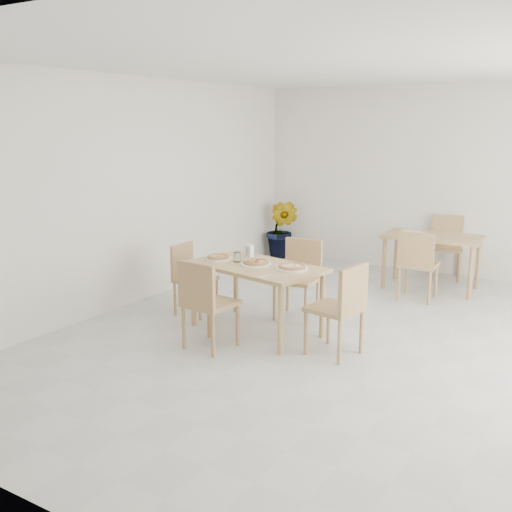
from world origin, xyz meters
The scene contains 21 objects.
main_table centered at (-1.11, -0.19, 0.66)m, with size 1.57×1.09×0.75m.
chair_south centered at (-1.25, -0.93, 0.53)m, with size 0.49×0.49×0.92m.
chair_north centered at (-0.95, 0.53, 0.53)m, with size 0.49×0.49×0.91m.
chair_west centered at (-2.12, -0.05, 0.49)m, with size 0.44×0.44×0.84m.
chair_east centered at (-0.02, -0.37, 0.54)m, with size 0.53×0.53×0.93m.
plate_margherita centered at (-1.60, -0.20, 0.76)m, with size 0.31×0.31×0.02m, color white.
plate_mushroom centered at (-0.68, -0.17, 0.76)m, with size 0.35×0.35×0.02m, color white.
plate_pepperoni centered at (-1.11, -0.20, 0.76)m, with size 0.34×0.34×0.02m, color white.
pizza_margherita centered at (-1.60, -0.20, 0.78)m, with size 0.25×0.25×0.03m.
pizza_mushroom centered at (-0.68, -0.17, 0.78)m, with size 0.33×0.33×0.03m.
pizza_pepperoni centered at (-1.11, -0.20, 0.78)m, with size 0.33×0.33×0.03m.
tumbler_a centered at (-1.36, -0.18, 0.80)m, with size 0.08×0.08×0.11m, color white.
tumbler_b centered at (-1.39, 0.11, 0.80)m, with size 0.08×0.08×0.10m, color white.
napkin_holder centered at (-1.38, 0.10, 0.82)m, with size 0.14×0.11×0.14m.
fork_a centered at (-0.78, -0.56, 0.75)m, with size 0.01×0.16×0.01m, color silver.
fork_b centered at (-1.28, 0.05, 0.75)m, with size 0.02×0.18×0.01m, color silver.
second_table centered at (0.03, 2.54, 0.65)m, with size 1.31×0.79×0.75m.
chair_back_s centered at (0.04, 1.86, 0.53)m, with size 0.48×0.48×0.91m.
chair_back_n centered at (0.04, 3.30, 0.53)m, with size 0.54×0.54×0.91m.
plate_empty centered at (-0.29, 2.60, 0.76)m, with size 0.27×0.27×0.02m, color white.
potted_plant centered at (-2.65, 3.15, 0.49)m, with size 0.54×0.44×0.99m, color #325E1C.
Camera 1 is at (2.16, -5.52, 2.24)m, focal length 42.00 mm.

